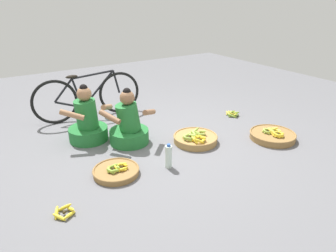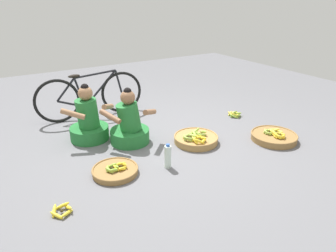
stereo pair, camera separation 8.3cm
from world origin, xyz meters
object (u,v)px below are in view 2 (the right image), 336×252
(loose_bananas_mid_right, at_px, (62,210))
(water_bottle, at_px, (168,156))
(banana_basket_back_left, at_px, (274,136))
(bicycle_leaning, at_px, (91,96))
(banana_basket_front_left, at_px, (196,139))
(vendor_woman_front, at_px, (129,126))
(vendor_woman_behind, at_px, (89,122))
(banana_basket_near_bicycle, at_px, (115,170))
(loose_bananas_mid_left, at_px, (234,114))

(loose_bananas_mid_right, height_order, water_bottle, water_bottle)
(banana_basket_back_left, relative_size, loose_bananas_mid_right, 2.88)
(banana_basket_back_left, xyz_separation_m, water_bottle, (-1.61, 0.14, 0.08))
(bicycle_leaning, height_order, banana_basket_front_left, bicycle_leaning)
(vendor_woman_front, relative_size, bicycle_leaning, 0.44)
(banana_basket_front_left, bearing_deg, vendor_woman_behind, 144.17)
(banana_basket_near_bicycle, bearing_deg, vendor_woman_front, 53.23)
(vendor_woman_front, distance_m, loose_bananas_mid_right, 1.55)
(bicycle_leaning, height_order, loose_bananas_mid_left, bicycle_leaning)
(bicycle_leaning, height_order, loose_bananas_mid_right, bicycle_leaning)
(vendor_woman_behind, relative_size, loose_bananas_mid_left, 2.85)
(banana_basket_front_left, bearing_deg, banana_basket_back_left, -27.24)
(vendor_woman_front, height_order, loose_bananas_mid_left, vendor_woman_front)
(loose_bananas_mid_right, bearing_deg, banana_basket_back_left, 0.91)
(bicycle_leaning, relative_size, water_bottle, 5.79)
(vendor_woman_front, distance_m, banana_basket_front_left, 0.90)
(banana_basket_back_left, xyz_separation_m, loose_bananas_mid_right, (-2.85, -0.05, -0.03))
(vendor_woman_behind, xyz_separation_m, banana_basket_back_left, (2.13, -1.34, -0.19))
(banana_basket_front_left, relative_size, banana_basket_back_left, 0.96)
(vendor_woman_behind, bearing_deg, vendor_woman_front, -40.89)
(banana_basket_back_left, bearing_deg, water_bottle, 174.89)
(banana_basket_front_left, xyz_separation_m, water_bottle, (-0.65, -0.35, 0.08))
(water_bottle, bearing_deg, banana_basket_near_bicycle, 161.89)
(loose_bananas_mid_left, distance_m, loose_bananas_mid_right, 3.17)
(vendor_woman_behind, distance_m, banana_basket_back_left, 2.52)
(vendor_woman_behind, xyz_separation_m, banana_basket_front_left, (1.17, -0.85, -0.19))
(vendor_woman_front, height_order, vendor_woman_behind, vendor_woman_behind)
(vendor_woman_front, xyz_separation_m, banana_basket_back_left, (1.70, -0.97, -0.18))
(vendor_woman_behind, height_order, loose_bananas_mid_left, vendor_woman_behind)
(banana_basket_near_bicycle, distance_m, banana_basket_front_left, 1.23)
(bicycle_leaning, relative_size, banana_basket_back_left, 2.76)
(banana_basket_back_left, relative_size, loose_bananas_mid_left, 2.25)
(bicycle_leaning, distance_m, banana_basket_near_bicycle, 1.85)
(banana_basket_near_bicycle, height_order, loose_bananas_mid_right, banana_basket_near_bicycle)
(vendor_woman_behind, height_order, banana_basket_back_left, vendor_woman_behind)
(bicycle_leaning, distance_m, loose_bananas_mid_left, 2.33)
(loose_bananas_mid_left, height_order, loose_bananas_mid_right, loose_bananas_mid_left)
(bicycle_leaning, height_order, banana_basket_back_left, bicycle_leaning)
(vendor_woman_behind, bearing_deg, loose_bananas_mid_left, -9.60)
(loose_bananas_mid_left, bearing_deg, vendor_woman_behind, 170.40)
(vendor_woman_front, xyz_separation_m, banana_basket_front_left, (0.74, -0.48, -0.18))
(vendor_woman_behind, xyz_separation_m, water_bottle, (0.52, -1.19, -0.11))
(vendor_woman_front, relative_size, banana_basket_near_bicycle, 1.47)
(vendor_woman_front, xyz_separation_m, loose_bananas_mid_right, (-1.15, -1.01, -0.21))
(loose_bananas_mid_right, bearing_deg, vendor_woman_front, 41.35)
(vendor_woman_front, height_order, bicycle_leaning, vendor_woman_front)
(banana_basket_near_bicycle, relative_size, banana_basket_front_left, 0.87)
(water_bottle, bearing_deg, banana_basket_front_left, 28.12)
(vendor_woman_front, distance_m, banana_basket_back_left, 1.96)
(banana_basket_near_bicycle, relative_size, loose_bananas_mid_right, 2.41)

